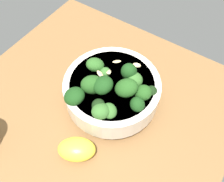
{
  "coord_description": "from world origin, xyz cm",
  "views": [
    {
      "loc": [
        -19.14,
        -18.35,
        46.62
      ],
      "look_at": [
        4.87,
        -2.42,
        4.0
      ],
      "focal_mm": 39.05,
      "sensor_mm": 36.0,
      "label": 1
    }
  ],
  "objects": [
    {
      "name": "ground_plane",
      "position": [
        0.0,
        0.0,
        -1.97
      ],
      "size": [
        57.99,
        57.99,
        3.93
      ],
      "primitive_type": "cube",
      "color": "brown"
    },
    {
      "name": "bowl_of_broccoli",
      "position": [
        4.54,
        -2.55,
        4.85
      ],
      "size": [
        19.98,
        19.98,
        11.36
      ],
      "color": "silver",
      "rests_on": "ground_plane"
    },
    {
      "name": "lemon_wedge",
      "position": [
        -8.86,
        -3.41,
        1.82
      ],
      "size": [
        7.94,
        8.8,
        3.64
      ],
      "primitive_type": "ellipsoid",
      "rotation": [
        0.0,
        0.0,
        2.1
      ],
      "color": "yellow",
      "rests_on": "ground_plane"
    }
  ]
}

